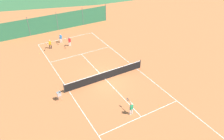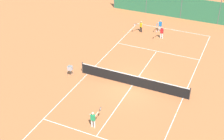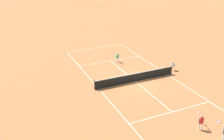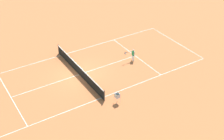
# 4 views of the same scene
# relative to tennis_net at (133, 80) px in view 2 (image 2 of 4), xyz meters

# --- Properties ---
(ground_plane) EXTENTS (600.00, 600.00, 0.00)m
(ground_plane) POSITION_rel_tennis_net_xyz_m (0.00, 0.00, -0.50)
(ground_plane) COLOR #BC6638
(court_line_markings) EXTENTS (8.25, 23.85, 0.01)m
(court_line_markings) POSITION_rel_tennis_net_xyz_m (0.00, 0.00, -0.50)
(court_line_markings) COLOR white
(court_line_markings) RESTS_ON ground
(tennis_net) EXTENTS (9.18, 0.08, 1.06)m
(tennis_net) POSITION_rel_tennis_net_xyz_m (0.00, 0.00, 0.00)
(tennis_net) COLOR #2D2D2D
(tennis_net) RESTS_ON ground
(windscreen_fence_far) EXTENTS (17.28, 0.08, 2.90)m
(windscreen_fence_far) POSITION_rel_tennis_net_xyz_m (-0.00, 15.50, 0.81)
(windscreen_fence_far) COLOR #2D754C
(windscreen_fence_far) RESTS_ON ground
(player_far_service) EXTENTS (0.62, 1.02, 1.30)m
(player_far_service) POSITION_rel_tennis_net_xyz_m (-0.45, 9.27, 0.26)
(player_far_service) COLOR white
(player_far_service) RESTS_ON ground
(player_near_baseline) EXTENTS (0.43, 1.05, 1.26)m
(player_near_baseline) POSITION_rel_tennis_net_xyz_m (-0.58, -5.64, 0.24)
(player_near_baseline) COLOR white
(player_near_baseline) RESTS_ON ground
(player_far_baseline) EXTENTS (0.44, 1.06, 1.29)m
(player_far_baseline) POSITION_rel_tennis_net_xyz_m (-1.11, 10.90, 0.25)
(player_far_baseline) COLOR white
(player_far_baseline) RESTS_ON ground
(player_near_service) EXTENTS (0.76, 0.92, 1.25)m
(player_near_service) POSITION_rel_tennis_net_xyz_m (-2.94, 9.89, 0.23)
(player_near_service) COLOR black
(player_near_service) RESTS_ON ground
(tennis_ball_by_net_left) EXTENTS (0.07, 0.07, 0.07)m
(tennis_ball_by_net_left) POSITION_rel_tennis_net_xyz_m (-4.59, 9.14, -0.47)
(tennis_ball_by_net_left) COLOR #CCE033
(tennis_ball_by_net_left) RESTS_ON ground
(tennis_ball_mid_court) EXTENTS (0.07, 0.07, 0.07)m
(tennis_ball_mid_court) POSITION_rel_tennis_net_xyz_m (4.10, -1.97, -0.47)
(tennis_ball_mid_court) COLOR #CCE033
(tennis_ball_mid_court) RESTS_ON ground
(ball_hopper) EXTENTS (0.36, 0.36, 0.89)m
(ball_hopper) POSITION_rel_tennis_net_xyz_m (-5.29, -0.77, 0.15)
(ball_hopper) COLOR #B7B7BC
(ball_hopper) RESTS_ON ground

